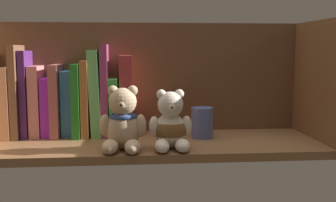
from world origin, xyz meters
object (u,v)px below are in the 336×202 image
Objects in this scene: book_3 at (37,101)px; book_8 at (86,98)px; book_6 at (68,103)px; book_7 at (78,100)px; pillar_candle at (202,123)px; book_0 at (9,102)px; book_2 at (28,94)px; book_1 at (20,91)px; book_11 at (114,106)px; book_10 at (105,90)px; book_4 at (48,107)px; book_12 at (126,95)px; teddy_bear_smaller at (171,126)px; book_9 at (96,93)px; book_5 at (58,100)px.

book_8 reaches higher than book_3.
book_7 is (2.69, 0.00, 0.92)cm from book_6.
book_6 is 36.66cm from pillar_candle.
book_2 reaches higher than book_0.
book_1 is 13.16cm from book_6.
book_11 is at bearing -0.00° from book_1.
book_0 is 0.75× the size of book_10.
book_2 is at bearing 180.00° from book_4.
book_12 reaches higher than book_11.
book_1 is 1.74× the size of teddy_bear_smaller.
book_9 is at bearing 180.00° from book_12.
book_0 is 0.91× the size of book_8.
book_7 is at bearing 142.05° from teddy_bear_smaller.
book_11 is 4.44cm from book_12.
book_11 is 1.91× the size of pillar_candle.
book_10 reaches higher than book_12.
book_7 reaches higher than book_4.
book_7 is at bearing 180.00° from book_8.
book_5 is 18.47cm from book_12.
teddy_bear_smaller is (31.58, -18.34, -2.34)cm from book_4.
book_5 reaches higher than book_3.
book_7 is at bearing 180.00° from book_9.
book_2 is 1.46× the size of book_4.
book_8 is at bearing 167.16° from pillar_candle.
book_6 is at bearing 180.00° from book_7.
book_4 reaches higher than pillar_candle.
teddy_bear_smaller is (23.51, -18.34, -4.19)cm from book_7.
book_0 is at bearing -180.00° from book_2.
book_0 is 2.30× the size of pillar_candle.
book_6 is 2.84cm from book_7.
book_6 is at bearing 145.01° from teddy_bear_smaller.
book_7 is at bearing 168.00° from pillar_candle.
book_7 is 12.97cm from book_12.
book_11 is at bearing 126.93° from teddy_bear_smaller.
book_2 is 18.12cm from book_9.
teddy_bear_smaller is (13.78, -18.34, -2.20)cm from book_11.
pillar_candle is (38.49, -7.01, -5.59)cm from book_5.
book_5 is at bearing 0.00° from book_2.
book_4 is at bearing 0.00° from book_3.
book_5 is at bearing 180.00° from book_12.
book_10 reaches higher than teddy_bear_smaller.
book_6 is (15.54, 0.00, -0.50)cm from book_0.
teddy_bear_smaller is at bearing -40.73° from book_8.
book_0 reaches higher than book_4.
book_6 is (12.71, -0.00, -3.40)cm from book_1.
book_3 reaches higher than book_0.
pillar_candle is at bearing -8.60° from book_2.
book_6 is (10.67, 0.00, -2.68)cm from book_2.
book_10 is at bearing 0.00° from book_4.
book_12 is 2.67× the size of pillar_candle.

